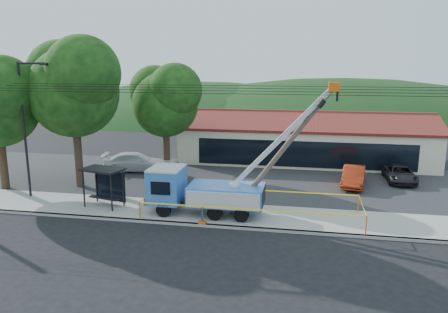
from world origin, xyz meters
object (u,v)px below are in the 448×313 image
Objects in this scene: leaning_pole at (285,147)px; car_silver at (169,185)px; car_red at (353,187)px; car_white at (136,172)px; utility_truck at (203,190)px; bus_shelter at (105,178)px; car_dark at (399,183)px.

leaning_pole is 1.56× the size of car_silver.
car_silver is 13.59m from car_red.
leaning_pole is 1.47× the size of car_white.
utility_truck is 3.84× the size of bus_shelter.
utility_truck is 5.43m from leaning_pole.
utility_truck is 2.18× the size of car_silver.
bus_shelter is 0.65× the size of car_dark.
car_white is (-17.33, 1.26, 0.00)m from car_red.
utility_truck is at bearing -143.82° from car_dark.
car_white is at bearing 113.90° from bus_shelter.
leaning_pole is at bearing -137.51° from car_white.
car_dark is (12.96, 9.81, -1.61)m from utility_truck.
car_silver is (2.30, 5.76, -1.92)m from bus_shelter.
utility_truck is at bearing 11.20° from bus_shelter.
car_white is 1.21× the size of car_dark.
car_white reaches higher than car_red.
car_white is (-12.64, 9.01, -4.31)m from leaning_pole.
car_dark is (17.01, 3.76, 0.00)m from car_silver.
utility_truck is 7.46m from car_silver.
car_white is at bearing -175.17° from car_red.
leaning_pole reaches higher than car_silver.
car_white is at bearing -179.33° from car_dark.
bus_shelter is 9.26m from car_white.
leaning_pole is 2.75× the size of bus_shelter.
car_red is (13.45, 1.91, 0.00)m from car_silver.
leaning_pole is 1.78× the size of car_dark.
car_red is 17.38m from car_white.
car_white is (-1.58, 8.92, -1.92)m from bus_shelter.
utility_truck reaches higher than car_silver.
bus_shelter is 0.57× the size of car_silver.
car_white is 20.90m from car_dark.
utility_truck is 1.39× the size of leaning_pole.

